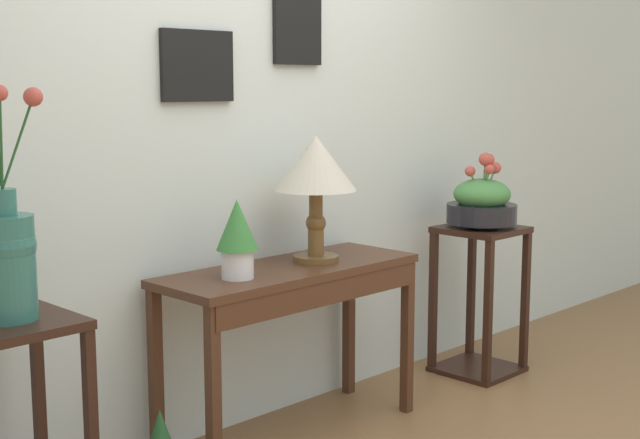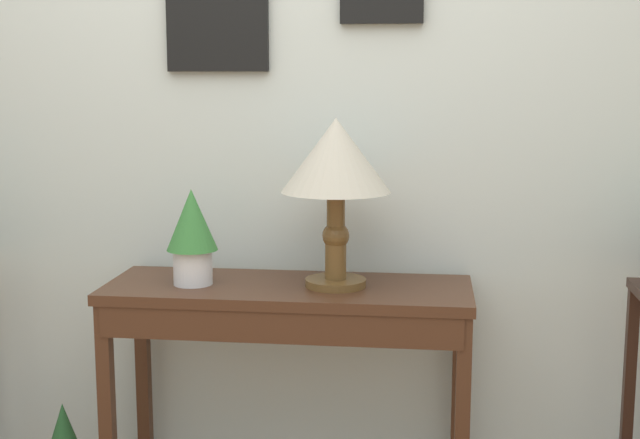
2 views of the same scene
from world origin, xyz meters
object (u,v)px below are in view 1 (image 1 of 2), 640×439
at_px(console_table, 294,291).
at_px(pedestal_stand_left, 16,438).
at_px(flower_vase_tall_left, 6,252).
at_px(table_lamp, 316,169).
at_px(planter_bowl_wide_right, 482,202).
at_px(pedestal_stand_right, 479,300).
at_px(potted_plant_on_console, 237,235).

xyz_separation_m(console_table, pedestal_stand_left, (-1.28, -0.06, -0.25)).
height_order(console_table, flower_vase_tall_left, flower_vase_tall_left).
distance_m(table_lamp, planter_bowl_wide_right, 1.15).
relative_size(flower_vase_tall_left, planter_bowl_wide_right, 1.88).
bearing_deg(pedestal_stand_left, planter_bowl_wide_right, 0.03).
bearing_deg(pedestal_stand_right, potted_plant_on_console, 178.18).
relative_size(console_table, planter_bowl_wide_right, 3.08).
bearing_deg(planter_bowl_wide_right, potted_plant_on_console, 178.14).
xyz_separation_m(console_table, planter_bowl_wide_right, (1.28, -0.06, 0.26)).
bearing_deg(flower_vase_tall_left, planter_bowl_wide_right, 0.04).
bearing_deg(flower_vase_tall_left, pedestal_stand_right, 0.06).
bearing_deg(potted_plant_on_console, pedestal_stand_right, -1.82).
bearing_deg(pedestal_stand_right, console_table, 177.49).
bearing_deg(pedestal_stand_left, table_lamp, 3.30).
relative_size(table_lamp, planter_bowl_wide_right, 1.40).
distance_m(console_table, flower_vase_tall_left, 1.33).
height_order(flower_vase_tall_left, planter_bowl_wide_right, flower_vase_tall_left).
height_order(potted_plant_on_console, pedestal_stand_left, potted_plant_on_console).
distance_m(pedestal_stand_right, planter_bowl_wide_right, 0.52).
bearing_deg(table_lamp, pedestal_stand_left, -176.70).
xyz_separation_m(potted_plant_on_console, pedestal_stand_right, (1.59, -0.05, -0.53)).
height_order(console_table, table_lamp, table_lamp).
relative_size(console_table, pedestal_stand_left, 1.54).
xyz_separation_m(pedestal_stand_right, planter_bowl_wide_right, (-0.00, -0.00, 0.52)).
xyz_separation_m(potted_plant_on_console, pedestal_stand_left, (-0.97, -0.05, -0.53)).
bearing_deg(planter_bowl_wide_right, pedestal_stand_left, -179.97).
bearing_deg(potted_plant_on_console, table_lamp, 3.69).
bearing_deg(pedestal_stand_left, console_table, 2.62).
distance_m(table_lamp, flower_vase_tall_left, 1.44).
height_order(console_table, planter_bowl_wide_right, planter_bowl_wide_right).
relative_size(potted_plant_on_console, flower_vase_tall_left, 0.43).
relative_size(table_lamp, pedestal_stand_right, 0.70).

